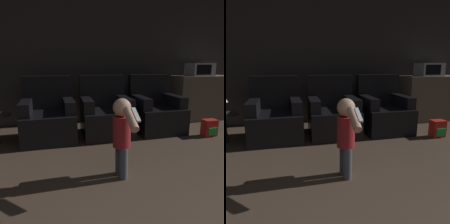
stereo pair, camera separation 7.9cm
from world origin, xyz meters
The scene contains 8 objects.
wall_back centered at (0.00, 4.50, 1.30)m, with size 8.40×0.05×2.60m.
armchair_left centered at (-0.78, 3.60, 0.34)m, with size 0.82×0.88×1.00m.
armchair_middle centered at (0.16, 3.60, 0.34)m, with size 0.83×0.90×1.00m.
armchair_right centered at (1.10, 3.60, 0.34)m, with size 0.81×0.88×1.00m.
person_toddler centered at (-0.01, 2.10, 0.51)m, with size 0.19×0.59×0.86m.
toy_backpack centered at (1.84, 3.03, 0.14)m, with size 0.23×0.19×0.28m.
kitchen_counter centered at (2.45, 4.13, 0.47)m, with size 1.30×0.60×0.95m.
microwave centered at (2.36, 4.13, 1.08)m, with size 0.50×0.39×0.27m.
Camera 2 is at (-0.60, 0.01, 1.20)m, focal length 35.00 mm.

